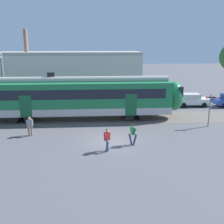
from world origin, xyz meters
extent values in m
plane|color=#515156|center=(0.00, 0.00, 0.00)|extent=(160.00, 160.00, 0.00)
cube|color=#B7B7B2|center=(-2.83, 6.40, 1.05)|extent=(18.00, 3.06, 0.70)
cube|color=#1E7542|center=(-2.83, 6.40, 2.60)|extent=(18.00, 3.00, 2.40)
cube|color=black|center=(-2.83, 4.89, 2.80)|extent=(16.56, 0.03, 0.90)
cube|color=#165731|center=(2.12, 4.88, 1.75)|extent=(1.10, 0.04, 2.10)
cube|color=#165731|center=(-7.78, 4.88, 1.75)|extent=(1.10, 0.04, 2.10)
cylinder|color=#9C9C97|center=(-2.83, 6.40, 3.98)|extent=(17.64, 0.70, 0.70)
cube|color=black|center=(-5.53, 6.40, 4.53)|extent=(0.70, 0.12, 0.40)
cylinder|color=black|center=(3.45, 6.40, 0.45)|extent=(0.90, 2.40, 0.90)
cylinder|color=black|center=(2.05, 6.40, 0.45)|extent=(0.90, 2.40, 0.90)
cylinder|color=black|center=(-7.71, 6.40, 0.45)|extent=(0.90, 2.40, 0.90)
cylinder|color=black|center=(-9.11, 6.40, 0.45)|extent=(0.90, 2.40, 0.90)
ellipsoid|color=#1E7542|center=(6.72, 6.40, 2.25)|extent=(1.80, 2.85, 2.95)
cube|color=black|center=(7.07, 6.40, 2.85)|extent=(0.40, 2.40, 1.00)
cylinder|color=#6B6051|center=(-6.78, 1.53, 0.43)|extent=(0.20, 0.37, 0.87)
cylinder|color=#6B6051|center=(-6.64, 1.84, 0.43)|extent=(0.20, 0.37, 0.87)
cube|color=gray|center=(-6.71, 1.68, 1.14)|extent=(0.39, 0.29, 0.56)
cylinder|color=gray|center=(-6.51, 1.80, 1.09)|extent=(0.13, 0.26, 0.52)
cylinder|color=gray|center=(-6.92, 1.57, 1.09)|extent=(0.13, 0.26, 0.52)
sphere|color=tan|center=(-6.71, 1.66, 1.53)|extent=(0.22, 0.22, 0.22)
sphere|color=black|center=(-6.71, 1.68, 1.56)|extent=(0.20, 0.20, 0.20)
cube|color=black|center=(-6.74, 1.86, 1.16)|extent=(0.30, 0.20, 0.40)
cylinder|color=navy|center=(-0.54, -2.16, 0.43)|extent=(0.29, 0.38, 0.87)
cylinder|color=navy|center=(-0.50, -1.83, 0.43)|extent=(0.29, 0.38, 0.87)
cube|color=red|center=(-0.52, -2.00, 1.14)|extent=(0.43, 0.37, 0.56)
cylinder|color=red|center=(-0.36, -1.83, 1.09)|extent=(0.19, 0.26, 0.52)
cylinder|color=red|center=(-0.68, -2.17, 1.09)|extent=(0.19, 0.26, 0.52)
sphere|color=tan|center=(-0.51, -2.02, 1.53)|extent=(0.22, 0.22, 0.22)
sphere|color=black|center=(-0.52, -2.00, 1.56)|extent=(0.20, 0.20, 0.20)
cube|color=maroon|center=(-0.60, -1.84, 1.16)|extent=(0.32, 0.27, 0.40)
cylinder|color=navy|center=(1.30, -0.87, 0.43)|extent=(0.37, 0.20, 0.87)
cylinder|color=navy|center=(1.60, -1.00, 0.43)|extent=(0.37, 0.20, 0.87)
cube|color=#2D7F47|center=(1.45, -0.94, 1.14)|extent=(0.29, 0.39, 0.56)
cylinder|color=#2D7F47|center=(1.56, -1.14, 1.09)|extent=(0.26, 0.13, 0.52)
cylinder|color=#2D7F47|center=(1.34, -0.73, 1.09)|extent=(0.26, 0.13, 0.52)
sphere|color=brown|center=(1.43, -0.94, 1.53)|extent=(0.22, 0.22, 0.22)
sphere|color=black|center=(1.45, -0.94, 1.56)|extent=(0.20, 0.20, 0.20)
cube|color=silver|center=(10.51, 11.16, 0.64)|extent=(4.06, 1.79, 0.68)
cube|color=silver|center=(10.36, 11.16, 1.26)|extent=(1.95, 1.51, 0.56)
cube|color=black|center=(11.31, 11.13, 1.22)|extent=(0.17, 1.37, 0.48)
cylinder|color=black|center=(11.78, 11.89, 0.30)|extent=(0.61, 0.22, 0.60)
cylinder|color=black|center=(11.72, 10.34, 0.30)|extent=(0.61, 0.22, 0.60)
cylinder|color=black|center=(9.30, 11.98, 0.30)|extent=(0.61, 0.22, 0.60)
cylinder|color=black|center=(9.24, 10.43, 0.30)|extent=(0.61, 0.22, 0.60)
cylinder|color=black|center=(13.97, 11.44, 0.30)|extent=(0.61, 0.22, 0.60)
cylinder|color=gray|center=(-11.13, 9.60, 3.25)|extent=(0.24, 0.24, 6.50)
cylinder|color=gray|center=(9.06, 3.09, 1.50)|extent=(0.11, 0.11, 3.00)
cube|color=black|center=(9.06, 3.09, 2.75)|extent=(0.80, 0.10, 0.10)
sphere|color=red|center=(8.68, 3.03, 2.75)|extent=(0.20, 0.20, 0.20)
sphere|color=red|center=(9.44, 3.03, 2.75)|extent=(0.20, 0.20, 0.20)
cube|color=white|center=(9.06, 3.06, 2.25)|extent=(0.72, 0.03, 0.48)
cube|color=beige|center=(-4.42, 15.56, 3.00)|extent=(18.20, 5.00, 6.00)
cube|color=#A7A39B|center=(-4.42, 15.56, 6.20)|extent=(18.20, 5.00, 0.40)
cylinder|color=#8C6656|center=(-9.88, 15.56, 7.60)|extent=(0.50, 0.50, 3.20)
camera|label=1|loc=(-1.39, -19.30, 7.42)|focal=42.00mm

